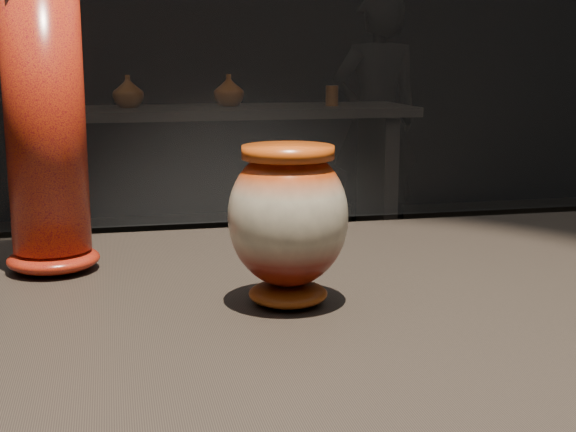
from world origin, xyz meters
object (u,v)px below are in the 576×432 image
object	(u,v)px
main_vase	(288,219)
back_shelf	(229,155)
tall_vase	(46,131)
visitor	(376,120)

from	to	relation	value
main_vase	back_shelf	bearing A→B (deg)	82.79
tall_vase	visitor	world-z (taller)	visitor
tall_vase	back_shelf	xyz separation A→B (m)	(0.71, 3.24, -0.45)
tall_vase	visitor	xyz separation A→B (m)	(1.69, 3.66, -0.31)
tall_vase	back_shelf	world-z (taller)	tall_vase
main_vase	visitor	distance (m)	4.13
tall_vase	back_shelf	size ratio (longest dim) A/B	0.19
back_shelf	visitor	world-z (taller)	visitor
main_vase	tall_vase	world-z (taller)	tall_vase
main_vase	visitor	world-z (taller)	visitor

